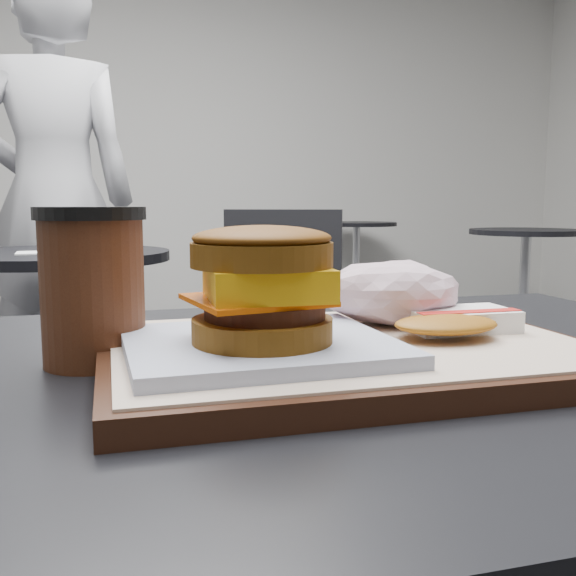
% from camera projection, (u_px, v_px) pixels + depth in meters
% --- Properties ---
extents(customer_table, '(0.80, 0.60, 0.77)m').
position_uv_depth(customer_table, '(353.00, 570.00, 0.55)').
color(customer_table, '#A5A5AA').
rests_on(customer_table, ground).
extents(serving_tray, '(0.38, 0.28, 0.02)m').
position_uv_depth(serving_tray, '(346.00, 352.00, 0.51)').
color(serving_tray, black).
rests_on(serving_tray, customer_table).
extents(breakfast_sandwich, '(0.19, 0.18, 0.09)m').
position_uv_depth(breakfast_sandwich, '(262.00, 300.00, 0.46)').
color(breakfast_sandwich, silver).
rests_on(breakfast_sandwich, serving_tray).
extents(hash_brown, '(0.12, 0.09, 0.02)m').
position_uv_depth(hash_brown, '(454.00, 322.00, 0.53)').
color(hash_brown, white).
rests_on(hash_brown, serving_tray).
extents(crumpled_wrapper, '(0.13, 0.10, 0.06)m').
position_uv_depth(crumpled_wrapper, '(391.00, 292.00, 0.58)').
color(crumpled_wrapper, white).
rests_on(crumpled_wrapper, serving_tray).
extents(coffee_cup, '(0.09, 0.09, 0.12)m').
position_uv_depth(coffee_cup, '(93.00, 286.00, 0.51)').
color(coffee_cup, '#411E0F').
rests_on(coffee_cup, customer_table).
extents(neighbor_table, '(0.70, 0.70, 0.75)m').
position_uv_depth(neighbor_table, '(59.00, 314.00, 2.04)').
color(neighbor_table, black).
rests_on(neighbor_table, ground).
extents(napkin, '(0.13, 0.13, 0.00)m').
position_uv_depth(napkin, '(37.00, 253.00, 1.93)').
color(napkin, white).
rests_on(napkin, neighbor_table).
extents(neighbor_chair, '(0.66, 0.56, 0.88)m').
position_uv_depth(neighbor_chair, '(248.00, 320.00, 2.16)').
color(neighbor_chair, '#A2A1A6').
rests_on(neighbor_chair, ground).
extents(patron, '(0.70, 0.50, 1.83)m').
position_uv_depth(patron, '(54.00, 200.00, 2.60)').
color(patron, silver).
rests_on(patron, ground).
extents(bg_table_near, '(0.66, 0.66, 0.75)m').
position_uv_depth(bg_table_near, '(525.00, 261.00, 3.82)').
color(bg_table_near, black).
rests_on(bg_table_near, ground).
extents(bg_table_far, '(0.66, 0.66, 0.75)m').
position_uv_depth(bg_table_far, '(356.00, 245.00, 5.33)').
color(bg_table_far, black).
rests_on(bg_table_far, ground).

